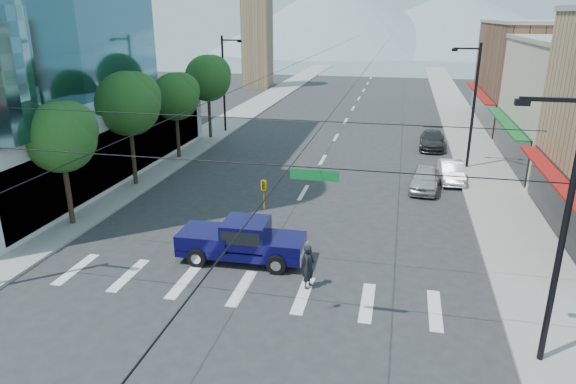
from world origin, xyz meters
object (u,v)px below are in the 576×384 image
object	(u,v)px
parked_car_near	(425,179)
parked_car_far	(432,140)
pickup_truck	(241,240)
pedestrian	(309,267)
parked_car_mid	(451,172)

from	to	relation	value
parked_car_near	parked_car_far	xyz separation A→B (m)	(0.91, 11.43, -0.03)
pickup_truck	parked_car_far	xyz separation A→B (m)	(9.50, 23.75, -0.31)
pickup_truck	pedestrian	distance (m)	3.93
parked_car_near	parked_car_far	distance (m)	11.47
pedestrian	parked_car_far	xyz separation A→B (m)	(6.01, 25.56, -0.24)
parked_car_near	parked_car_far	size ratio (longest dim) A/B	0.88
pedestrian	parked_car_near	bearing A→B (deg)	-7.36
parked_car_mid	parked_car_far	size ratio (longest dim) A/B	0.83
pickup_truck	parked_car_far	world-z (taller)	pickup_truck
parked_car_far	pedestrian	bearing A→B (deg)	-100.45
pedestrian	parked_car_mid	distance (m)	17.73
pedestrian	parked_car_mid	xyz separation A→B (m)	(6.90, 16.33, -0.28)
pedestrian	parked_car_far	bearing A→B (deg)	-0.74
pedestrian	parked_car_mid	world-z (taller)	pedestrian
pedestrian	parked_car_near	distance (m)	15.02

